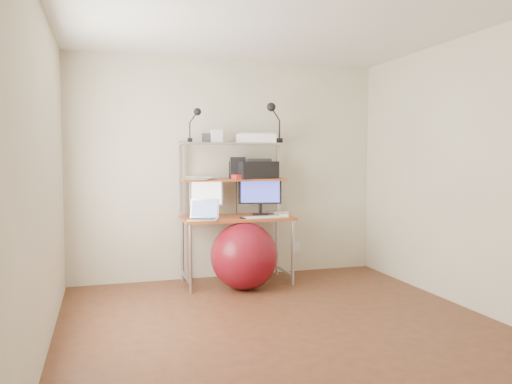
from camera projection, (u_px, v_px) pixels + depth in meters
room at (282, 175)px, 4.06m from camera, size 3.60×3.60×3.60m
computer_desk at (235, 197)px, 5.51m from camera, size 1.20×0.60×1.57m
wall_outlet at (297, 247)px, 6.08m from camera, size 0.08×0.01×0.12m
monitor_silver at (206, 196)px, 5.50m from camera, size 0.38×0.16×0.43m
monitor_black at (260, 193)px, 5.65m from camera, size 0.48×0.17×0.49m
laptop at (204, 215)px, 5.21m from camera, size 0.37×0.34×0.26m
keyboard at (262, 217)px, 5.37m from camera, size 0.40×0.13×0.01m
mouse at (284, 215)px, 5.46m from camera, size 0.11×0.08×0.03m
mac_mini at (277, 212)px, 5.73m from camera, size 0.22×0.22×0.04m
phone at (243, 218)px, 5.32m from camera, size 0.09×0.13×0.01m
printer at (254, 169)px, 5.64m from camera, size 0.54×0.43×0.22m
nas_cube at (238, 168)px, 5.56m from camera, size 0.19×0.19×0.24m
red_box at (241, 177)px, 5.48m from camera, size 0.21×0.16×0.05m
scanner at (255, 138)px, 5.61m from camera, size 0.48×0.36×0.11m
box_white at (216, 136)px, 5.43m from camera, size 0.12×0.10×0.14m
box_grey at (207, 138)px, 5.49m from camera, size 0.13×0.13×0.10m
clip_lamp_left at (196, 117)px, 5.33m from camera, size 0.15×0.08×0.37m
clip_lamp_right at (273, 114)px, 5.60m from camera, size 0.18×0.10×0.45m
exercise_ball at (244, 256)px, 5.24m from camera, size 0.71×0.71×0.71m
paper_stack at (201, 178)px, 5.45m from camera, size 0.37×0.43×0.03m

